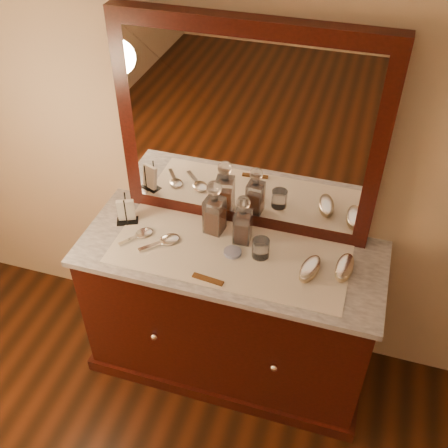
% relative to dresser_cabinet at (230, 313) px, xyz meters
% --- Properties ---
extents(dresser_cabinet, '(1.40, 0.55, 0.82)m').
position_rel_dresser_cabinet_xyz_m(dresser_cabinet, '(0.00, 0.00, 0.00)').
color(dresser_cabinet, black).
rests_on(dresser_cabinet, floor).
extents(dresser_plinth, '(1.46, 0.59, 0.08)m').
position_rel_dresser_cabinet_xyz_m(dresser_plinth, '(0.00, 0.00, -0.37)').
color(dresser_plinth, black).
rests_on(dresser_plinth, floor).
extents(knob_left, '(0.04, 0.04, 0.04)m').
position_rel_dresser_cabinet_xyz_m(knob_left, '(-0.30, -0.28, 0.04)').
color(knob_left, silver).
rests_on(knob_left, dresser_cabinet).
extents(knob_right, '(0.04, 0.04, 0.04)m').
position_rel_dresser_cabinet_xyz_m(knob_right, '(0.30, -0.28, 0.04)').
color(knob_right, silver).
rests_on(knob_right, dresser_cabinet).
extents(marble_top, '(1.44, 0.59, 0.03)m').
position_rel_dresser_cabinet_xyz_m(marble_top, '(0.00, 0.00, 0.42)').
color(marble_top, silver).
rests_on(marble_top, dresser_cabinet).
extents(mirror_frame, '(1.20, 0.08, 1.00)m').
position_rel_dresser_cabinet_xyz_m(mirror_frame, '(0.00, 0.25, 0.94)').
color(mirror_frame, black).
rests_on(mirror_frame, marble_top).
extents(mirror_glass, '(1.06, 0.01, 0.86)m').
position_rel_dresser_cabinet_xyz_m(mirror_glass, '(0.00, 0.21, 0.94)').
color(mirror_glass, white).
rests_on(mirror_glass, marble_top).
extents(lace_runner, '(1.10, 0.45, 0.00)m').
position_rel_dresser_cabinet_xyz_m(lace_runner, '(0.00, -0.02, 0.44)').
color(lace_runner, silver).
rests_on(lace_runner, marble_top).
extents(pin_dish, '(0.09, 0.09, 0.01)m').
position_rel_dresser_cabinet_xyz_m(pin_dish, '(0.01, -0.01, 0.45)').
color(pin_dish, silver).
rests_on(pin_dish, lace_runner).
extents(comb, '(0.15, 0.04, 0.01)m').
position_rel_dresser_cabinet_xyz_m(comb, '(-0.04, -0.21, 0.45)').
color(comb, brown).
rests_on(comb, lace_runner).
extents(napkin_rack, '(0.12, 0.10, 0.16)m').
position_rel_dresser_cabinet_xyz_m(napkin_rack, '(-0.55, 0.06, 0.50)').
color(napkin_rack, black).
rests_on(napkin_rack, marble_top).
extents(decanter_left, '(0.10, 0.10, 0.29)m').
position_rel_dresser_cabinet_xyz_m(decanter_left, '(-0.12, 0.12, 0.56)').
color(decanter_left, maroon).
rests_on(decanter_left, lace_runner).
extents(decanter_right, '(0.09, 0.09, 0.26)m').
position_rel_dresser_cabinet_xyz_m(decanter_right, '(0.03, 0.09, 0.54)').
color(decanter_right, maroon).
rests_on(decanter_right, lace_runner).
extents(brush_near, '(0.11, 0.18, 0.05)m').
position_rel_dresser_cabinet_xyz_m(brush_near, '(0.38, -0.03, 0.47)').
color(brush_near, '#957E5B').
rests_on(brush_near, lace_runner).
extents(brush_far, '(0.09, 0.18, 0.05)m').
position_rel_dresser_cabinet_xyz_m(brush_far, '(0.52, 0.02, 0.47)').
color(brush_far, '#957E5B').
rests_on(brush_far, lace_runner).
extents(hand_mirror_outer, '(0.14, 0.18, 0.02)m').
position_rel_dresser_cabinet_xyz_m(hand_mirror_outer, '(-0.44, -0.02, 0.45)').
color(hand_mirror_outer, silver).
rests_on(hand_mirror_outer, lace_runner).
extents(hand_mirror_inner, '(0.18, 0.19, 0.02)m').
position_rel_dresser_cabinet_xyz_m(hand_mirror_inner, '(-0.31, -0.03, 0.45)').
color(hand_mirror_inner, silver).
rests_on(hand_mirror_inner, lace_runner).
extents(tumblers, '(0.08, 0.08, 0.09)m').
position_rel_dresser_cabinet_xyz_m(tumblers, '(0.14, 0.01, 0.49)').
color(tumblers, white).
rests_on(tumblers, lace_runner).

